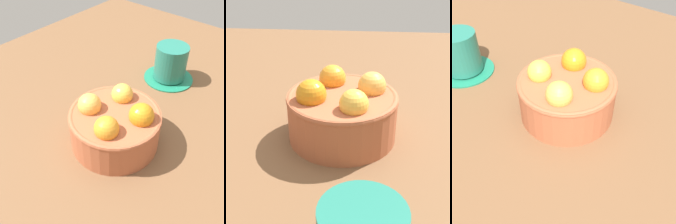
{
  "view_description": "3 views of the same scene",
  "coord_description": "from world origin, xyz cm",
  "views": [
    {
      "loc": [
        -26.58,
        -22.11,
        38.08
      ],
      "look_at": [
        1.49,
        1.94,
        5.17
      ],
      "focal_mm": 43.45,
      "sensor_mm": 36.0,
      "label": 1
    },
    {
      "loc": [
        44.3,
        3.02,
        28.32
      ],
      "look_at": [
        -1.46,
        -0.75,
        3.32
      ],
      "focal_mm": 54.84,
      "sensor_mm": 36.0,
      "label": 2
    },
    {
      "loc": [
        -21.29,
        27.68,
        33.24
      ],
      "look_at": [
        -1.57,
        2.77,
        2.96
      ],
      "focal_mm": 43.54,
      "sensor_mm": 36.0,
      "label": 3
    }
  ],
  "objects": [
    {
      "name": "ground_plane",
      "position": [
        0.0,
        0.0,
        -2.12
      ],
      "size": [
        119.94,
        99.74,
        4.24
      ],
      "primitive_type": "cube",
      "color": "brown"
    },
    {
      "name": "terracotta_bowl",
      "position": [
        -0.01,
        -0.02,
        4.34
      ],
      "size": [
        16.28,
        16.28,
        9.9
      ],
      "color": "#AD5938",
      "rests_on": "ground_plane"
    }
  ]
}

